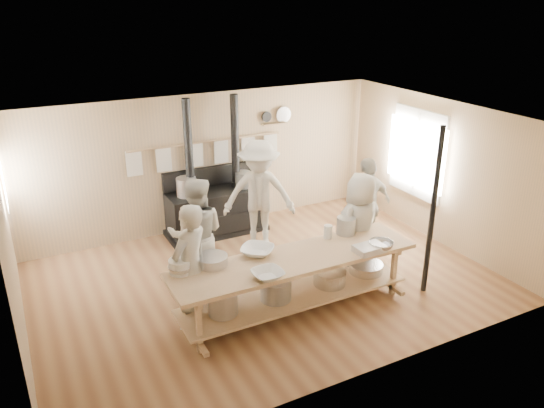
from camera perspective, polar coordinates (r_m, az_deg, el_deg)
name	(u,v)px	position (r m, az deg, el deg)	size (l,w,h in m)	color
ground	(266,282)	(8.54, -0.64, -8.34)	(7.00, 7.00, 0.00)	brown
room_shell	(266,186)	(7.85, -0.69, 1.95)	(7.00, 7.00, 7.00)	tan
window_right	(417,153)	(10.27, 15.38, 5.29)	(0.09, 1.50, 1.65)	beige
left_opening	(3,183)	(9.01, -26.92, 2.02)	(0.00, 0.90, 0.90)	white
stove	(215,207)	(10.06, -6.12, -0.31)	(1.90, 0.75, 2.60)	black
towel_rail	(208,150)	(9.97, -6.93, 5.81)	(3.00, 0.04, 0.47)	tan
back_wall_shelf	(277,118)	(10.47, 0.49, 9.22)	(0.63, 0.14, 0.32)	tan
prep_table	(294,278)	(7.59, 2.37, -8.00)	(3.60, 0.90, 0.85)	tan
support_post	(433,213)	(8.08, 16.89, -0.92)	(0.08, 0.08, 2.60)	black
cook_far_left	(190,267)	(7.17, -8.76, -6.74)	(0.65, 0.43, 1.79)	#A6A293
cook_left	(197,235)	(8.05, -8.10, -3.32)	(0.88, 0.68, 1.81)	#A6A293
cook_center	(360,226)	(8.46, 9.41, -2.37)	(0.85, 0.55, 1.73)	#A6A293
cook_right	(367,206)	(9.27, 10.15, -0.23)	(1.01, 0.42, 1.73)	#A6A293
cook_by_window	(259,195)	(9.32, -1.40, 1.02)	(1.27, 0.73, 1.96)	#A6A293
chair	(360,212)	(10.65, 9.48, -0.82)	(0.45, 0.45, 0.82)	brown
bowl_white_a	(268,275)	(6.91, -0.46, -7.59)	(0.41, 0.41, 0.10)	white
bowl_steel_a	(180,269)	(7.14, -9.83, -6.90)	(0.33, 0.33, 0.10)	silver
bowl_white_b	(257,251)	(7.50, -1.59, -5.05)	(0.46, 0.46, 0.11)	white
bowl_steel_b	(381,245)	(7.81, 11.64, -4.37)	(0.35, 0.35, 0.11)	silver
roasting_pan	(369,249)	(7.70, 10.44, -4.74)	(0.43, 0.29, 0.10)	#B2B2B7
mixing_bowl_large	(212,260)	(7.26, -6.45, -6.05)	(0.43, 0.43, 0.14)	silver
bucket_galv	(346,226)	(8.16, 7.98, -2.31)	(0.29, 0.29, 0.27)	gray
deep_bowl_enamel	(180,266)	(7.12, -9.85, -6.59)	(0.30, 0.30, 0.19)	white
pitcher	(328,232)	(8.00, 6.04, -2.98)	(0.13, 0.13, 0.20)	white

